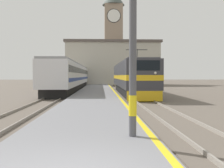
{
  "coord_description": "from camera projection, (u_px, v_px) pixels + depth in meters",
  "views": [
    {
      "loc": [
        0.52,
        -4.58,
        2.09
      ],
      "look_at": [
        1.55,
        19.86,
        1.29
      ],
      "focal_mm": 42.0,
      "sensor_mm": 36.0,
      "label": 1
    }
  ],
  "objects": [
    {
      "name": "clock_tower",
      "position": [
        113.0,
        33.0,
        65.7
      ],
      "size": [
        5.52,
        5.52,
        23.65
      ],
      "color": "gray",
      "rests_on": "ground"
    },
    {
      "name": "rail_track_far",
      "position": [
        64.0,
        94.0,
        29.43
      ],
      "size": [
        2.83,
        140.0,
        0.16
      ],
      "color": "#60564C",
      "rests_on": "ground"
    },
    {
      "name": "locomotive_train",
      "position": [
        131.0,
        78.0,
        29.65
      ],
      "size": [
        2.92,
        19.26,
        4.56
      ],
      "color": "black",
      "rests_on": "ground"
    },
    {
      "name": "platform",
      "position": [
        96.0,
        93.0,
        29.58
      ],
      "size": [
        4.31,
        140.0,
        0.32
      ],
      "color": "slate",
      "rests_on": "ground"
    },
    {
      "name": "ground_plane",
      "position": [
        97.0,
        91.0,
        34.57
      ],
      "size": [
        200.0,
        200.0,
        0.0
      ],
      "primitive_type": "plane",
      "color": "#60564C"
    },
    {
      "name": "station_building",
      "position": [
        112.0,
        64.0,
        57.87
      ],
      "size": [
        20.08,
        10.14,
        9.42
      ],
      "color": "#B7B2A3",
      "rests_on": "ground"
    },
    {
      "name": "rail_track_near",
      "position": [
        131.0,
        94.0,
        29.74
      ],
      "size": [
        2.84,
        140.0,
        0.16
      ],
      "color": "#60564C",
      "rests_on": "ground"
    },
    {
      "name": "passenger_train",
      "position": [
        75.0,
        76.0,
        42.24
      ],
      "size": [
        2.92,
        41.16,
        3.69
      ],
      "color": "black",
      "rests_on": "ground"
    },
    {
      "name": "catenary_mast",
      "position": [
        138.0,
        0.0,
        7.52
      ],
      "size": [
        2.77,
        0.24,
        7.74
      ],
      "color": "#4C4C51",
      "rests_on": "platform"
    }
  ]
}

